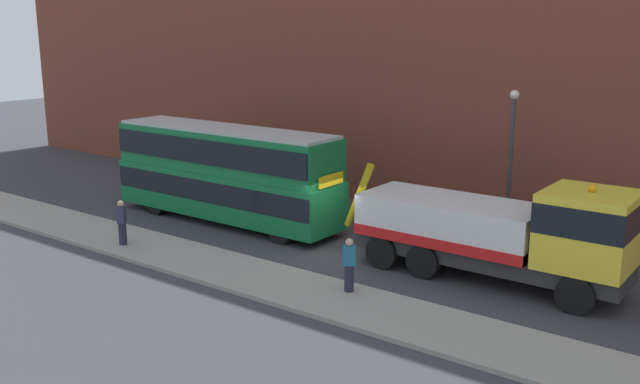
# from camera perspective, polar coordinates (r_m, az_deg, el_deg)

# --- Properties ---
(ground_plane) EXTENTS (120.00, 120.00, 0.00)m
(ground_plane) POSITION_cam_1_polar(r_m,az_deg,el_deg) (26.24, 1.93, -4.85)
(ground_plane) COLOR #38383D
(near_kerb) EXTENTS (60.00, 2.80, 0.15)m
(near_kerb) POSITION_cam_1_polar(r_m,az_deg,el_deg) (23.08, -4.08, -7.29)
(near_kerb) COLOR gray
(near_kerb) RESTS_ON ground_plane
(building_facade) EXTENTS (60.00, 1.50, 16.00)m
(building_facade) POSITION_cam_1_polar(r_m,az_deg,el_deg) (31.39, 10.13, 12.94)
(building_facade) COLOR brown
(building_facade) RESTS_ON ground_plane
(recovery_tow_truck) EXTENTS (10.14, 2.66, 3.67)m
(recovery_tow_truck) POSITION_cam_1_polar(r_m,az_deg,el_deg) (23.40, 14.51, -3.06)
(recovery_tow_truck) COLOR #2D2D2D
(recovery_tow_truck) RESTS_ON ground_plane
(double_decker_bus) EXTENTS (11.05, 2.57, 4.06)m
(double_decker_bus) POSITION_cam_1_polar(r_m,az_deg,el_deg) (29.94, -7.70, 1.76)
(double_decker_bus) COLOR #146B38
(double_decker_bus) RESTS_ON ground_plane
(pedestrian_onlooker) EXTENTS (0.45, 0.48, 1.71)m
(pedestrian_onlooker) POSITION_cam_1_polar(r_m,az_deg,el_deg) (27.34, -15.81, -2.45)
(pedestrian_onlooker) COLOR #232333
(pedestrian_onlooker) RESTS_ON near_kerb
(pedestrian_bystander) EXTENTS (0.48, 0.44, 1.71)m
(pedestrian_bystander) POSITION_cam_1_polar(r_m,az_deg,el_deg) (21.78, 2.39, -6.00)
(pedestrian_bystander) COLOR #232333
(pedestrian_bystander) RESTS_ON near_kerb
(street_lamp) EXTENTS (0.36, 0.36, 5.83)m
(street_lamp) POSITION_cam_1_polar(r_m,az_deg,el_deg) (28.10, 15.28, 3.22)
(street_lamp) COLOR #38383D
(street_lamp) RESTS_ON ground_plane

